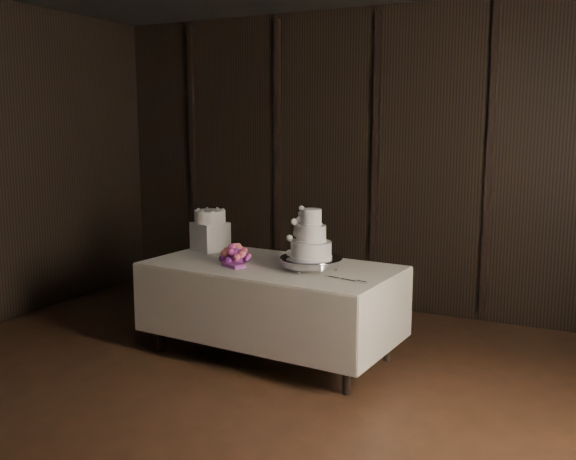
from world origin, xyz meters
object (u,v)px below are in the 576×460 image
at_px(wedding_cake, 307,239).
at_px(box_pedestal, 210,236).
at_px(bouquet, 236,255).
at_px(small_cake, 210,216).
at_px(display_table, 271,306).
at_px(cake_stand, 311,263).

relative_size(wedding_cake, box_pedestal, 1.45).
bearing_deg(bouquet, small_cake, 142.98).
height_order(wedding_cake, box_pedestal, wedding_cake).
relative_size(bouquet, box_pedestal, 1.54).
xyz_separation_m(wedding_cake, box_pedestal, (-1.08, 0.29, -0.11)).
bearing_deg(display_table, small_cake, 164.10).
bearing_deg(wedding_cake, box_pedestal, 163.78).
xyz_separation_m(bouquet, small_cake, (-0.48, 0.36, 0.24)).
height_order(wedding_cake, small_cake, wedding_cake).
relative_size(bouquet, small_cake, 1.47).
height_order(display_table, cake_stand, cake_stand).
bearing_deg(small_cake, bouquet, -37.02).
bearing_deg(small_cake, wedding_cake, -15.23).
distance_m(wedding_cake, bouquet, 0.62).
xyz_separation_m(display_table, small_cake, (-0.75, 0.27, 0.65)).
distance_m(display_table, small_cake, 1.03).
height_order(display_table, wedding_cake, wedding_cake).
relative_size(cake_stand, box_pedestal, 1.86).
distance_m(display_table, box_pedestal, 0.93).
height_order(cake_stand, box_pedestal, box_pedestal).
bearing_deg(wedding_cake, bouquet, -174.20).
distance_m(bouquet, box_pedestal, 0.61).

